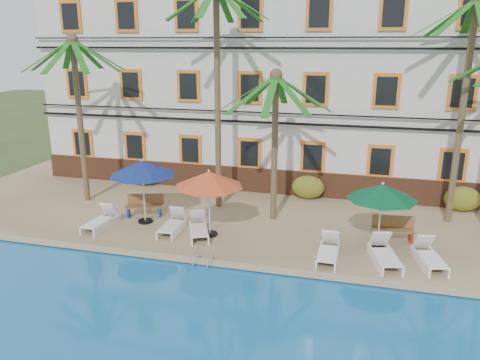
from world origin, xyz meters
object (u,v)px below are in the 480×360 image
(lounger_a, at_px, (101,221))
(bench_left, at_px, (144,205))
(lounger_d, at_px, (328,251))
(umbrella_blue, at_px, (142,168))
(bench_right, at_px, (392,228))
(palm_a, at_px, (78,96))
(umbrella_green, at_px, (382,192))
(palm_c, at_px, (275,123))
(lounger_e, at_px, (384,254))
(lounger_f, at_px, (429,257))
(palm_b, at_px, (217,70))
(palm_d, at_px, (466,82))
(umbrella_red, at_px, (209,179))
(lounger_b, at_px, (173,224))
(lounger_c, at_px, (199,228))
(pool_ladder, at_px, (203,264))

(lounger_a, relative_size, bench_left, 1.18)
(lounger_d, bearing_deg, umbrella_blue, 168.56)
(lounger_a, bearing_deg, bench_right, 8.32)
(umbrella_blue, height_order, bench_right, umbrella_blue)
(palm_a, relative_size, umbrella_green, 3.03)
(palm_c, xyz_separation_m, lounger_e, (4.31, -3.06, -3.68))
(umbrella_blue, height_order, lounger_f, umbrella_blue)
(palm_b, relative_size, lounger_f, 4.86)
(lounger_f, xyz_separation_m, bench_left, (-11.00, 1.76, 0.19))
(palm_d, xyz_separation_m, umbrella_red, (-8.91, -3.81, -3.37))
(lounger_f, height_order, bench_left, bench_left)
(umbrella_green, relative_size, lounger_a, 1.31)
(palm_d, distance_m, lounger_f, 6.92)
(lounger_b, height_order, lounger_c, lounger_b)
(palm_b, relative_size, lounger_a, 5.06)
(palm_d, bearing_deg, lounger_b, -159.80)
(palm_b, distance_m, lounger_c, 6.54)
(palm_b, distance_m, lounger_d, 8.65)
(umbrella_blue, distance_m, pool_ladder, 5.08)
(lounger_a, height_order, lounger_e, lounger_e)
(umbrella_blue, height_order, lounger_e, umbrella_blue)
(palm_b, relative_size, palm_c, 1.55)
(bench_right, distance_m, pool_ladder, 7.07)
(palm_a, distance_m, lounger_c, 8.21)
(umbrella_red, height_order, lounger_c, umbrella_red)
(palm_c, xyz_separation_m, umbrella_blue, (-4.92, -1.75, -1.73))
(umbrella_green, bearing_deg, palm_b, 157.61)
(palm_a, bearing_deg, pool_ladder, -33.30)
(umbrella_green, height_order, lounger_f, umbrella_green)
(umbrella_red, distance_m, pool_ladder, 3.25)
(palm_a, relative_size, lounger_e, 3.60)
(bench_left, bearing_deg, lounger_e, -11.73)
(lounger_f, bearing_deg, umbrella_red, 176.34)
(lounger_d, distance_m, bench_right, 3.04)
(palm_a, xyz_separation_m, umbrella_green, (12.87, -2.06, -2.70))
(lounger_a, xyz_separation_m, pool_ladder, (4.90, -1.97, -0.28))
(lounger_f, relative_size, bench_left, 1.23)
(palm_b, relative_size, bench_left, 5.97)
(palm_c, xyz_separation_m, lounger_b, (-3.45, -2.35, -3.70))
(palm_d, relative_size, umbrella_blue, 3.31)
(bench_left, relative_size, pool_ladder, 2.11)
(palm_a, distance_m, lounger_b, 7.37)
(palm_b, xyz_separation_m, lounger_a, (-3.73, -3.55, -5.64))
(palm_a, bearing_deg, palm_c, -0.84)
(lounger_e, bearing_deg, lounger_c, 174.85)
(umbrella_green, bearing_deg, pool_ladder, -153.67)
(palm_b, height_order, lounger_d, palm_b)
(palm_a, xyz_separation_m, bench_left, (3.46, -1.20, -4.31))
(lounger_c, bearing_deg, lounger_d, -9.23)
(umbrella_red, distance_m, lounger_e, 6.60)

